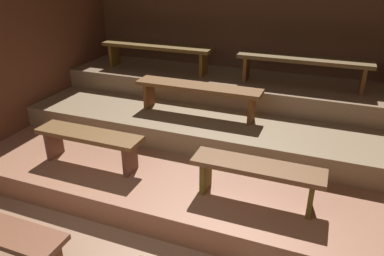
# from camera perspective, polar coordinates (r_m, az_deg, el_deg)

# --- Properties ---
(ground) EXTENTS (5.87, 5.44, 0.08)m
(ground) POSITION_cam_1_polar(r_m,az_deg,el_deg) (4.73, -1.40, -8.63)
(ground) COLOR #966D51
(wall_back) EXTENTS (5.87, 0.06, 2.22)m
(wall_back) POSITION_cam_1_polar(r_m,az_deg,el_deg) (6.34, 6.84, 11.45)
(wall_back) COLOR brown
(wall_back) RESTS_ON ground
(wall_left) EXTENTS (0.06, 5.44, 2.22)m
(wall_left) POSITION_cam_1_polar(r_m,az_deg,el_deg) (5.67, -26.47, 7.39)
(wall_left) COLOR brown
(wall_left) RESTS_ON ground
(platform_lower) EXTENTS (5.07, 3.40, 0.29)m
(platform_lower) POSITION_cam_1_polar(r_m,az_deg,el_deg) (5.13, 1.24, -3.32)
(platform_lower) COLOR #A2694C
(platform_lower) RESTS_ON ground
(platform_middle) EXTENTS (5.07, 2.18, 0.29)m
(platform_middle) POSITION_cam_1_polar(r_m,az_deg,el_deg) (5.52, 3.46, 2.18)
(platform_middle) COLOR #937856
(platform_middle) RESTS_ON platform_lower
(platform_upper) EXTENTS (5.07, 1.14, 0.29)m
(platform_upper) POSITION_cam_1_polar(r_m,az_deg,el_deg) (5.89, 5.12, 6.63)
(platform_upper) COLOR #987759
(platform_upper) RESTS_ON platform_middle
(bench_lower_left) EXTENTS (1.32, 0.33, 0.42)m
(bench_lower_left) POSITION_cam_1_polar(r_m,az_deg,el_deg) (4.50, -15.71, -1.73)
(bench_lower_left) COLOR brown
(bench_lower_left) RESTS_ON platform_lower
(bench_lower_right) EXTENTS (1.32, 0.33, 0.42)m
(bench_lower_right) POSITION_cam_1_polar(r_m,az_deg,el_deg) (3.75, 10.08, -6.78)
(bench_lower_right) COLOR brown
(bench_lower_right) RESTS_ON platform_lower
(bench_middle_center) EXTENTS (1.75, 0.33, 0.42)m
(bench_middle_center) POSITION_cam_1_polar(r_m,az_deg,el_deg) (5.03, 0.92, 5.87)
(bench_middle_center) COLOR brown
(bench_middle_center) RESTS_ON platform_middle
(bench_upper_left) EXTENTS (1.86, 0.33, 0.42)m
(bench_upper_left) POSITION_cam_1_polar(r_m,az_deg,el_deg) (6.11, -5.54, 12.08)
(bench_upper_left) COLOR brown
(bench_upper_left) RESTS_ON platform_upper
(bench_upper_right) EXTENTS (1.86, 0.33, 0.42)m
(bench_upper_right) POSITION_cam_1_polar(r_m,az_deg,el_deg) (5.50, 16.91, 9.68)
(bench_upper_right) COLOR brown
(bench_upper_right) RESTS_ON platform_upper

